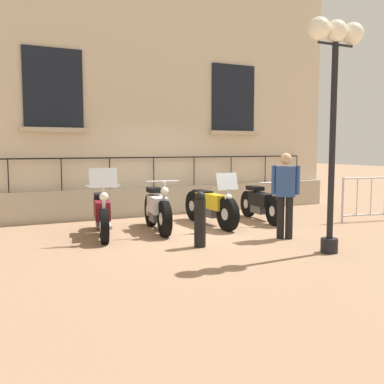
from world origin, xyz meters
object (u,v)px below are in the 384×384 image
object	(u,v)px
motorcycle_black	(261,203)
pedestrian_standing	(285,191)
lamppost	(335,75)
motorcycle_maroon	(102,214)
bollard	(200,219)
motorcycle_yellow	(210,206)
motorcycle_white	(157,210)
crowd_barrier	(378,197)

from	to	relation	value
motorcycle_black	pedestrian_standing	distance (m)	2.13
motorcycle_black	lamppost	distance (m)	4.08
motorcycle_maroon	bollard	world-z (taller)	motorcycle_maroon
lamppost	pedestrian_standing	xyz separation A→B (m)	(-1.23, 0.04, -1.96)
motorcycle_yellow	lamppost	xyz separation A→B (m)	(3.13, 0.54, 2.44)
motorcycle_white	motorcycle_yellow	world-z (taller)	motorcycle_yellow
crowd_barrier	bollard	xyz separation A→B (m)	(0.66, -5.08, -0.07)
motorcycle_yellow	bollard	distance (m)	2.17
motorcycle_white	crowd_barrier	bearing A→B (deg)	78.52
lamppost	motorcycle_white	bearing A→B (deg)	-148.67
motorcycle_yellow	crowd_barrier	distance (m)	4.06
bollard	motorcycle_yellow	bearing A→B (deg)	146.80
motorcycle_yellow	bollard	world-z (taller)	motorcycle_yellow
motorcycle_white	pedestrian_standing	bearing A→B (deg)	46.30
bollard	pedestrian_standing	xyz separation A→B (m)	(0.08, 1.77, 0.42)
motorcycle_maroon	motorcycle_white	bearing A→B (deg)	91.01
crowd_barrier	motorcycle_yellow	bearing A→B (deg)	-106.56
motorcycle_maroon	crowd_barrier	distance (m)	6.45
motorcycle_white	motorcycle_maroon	bearing A→B (deg)	-88.99
motorcycle_white	motorcycle_black	size ratio (longest dim) A/B	0.99
motorcycle_maroon	motorcycle_white	world-z (taller)	motorcycle_maroon
motorcycle_black	crowd_barrier	distance (m)	2.79
motorcycle_maroon	lamppost	bearing A→B (deg)	45.05
bollard	lamppost	bearing A→B (deg)	52.75
lamppost	pedestrian_standing	size ratio (longest dim) A/B	2.29
motorcycle_yellow	crowd_barrier	bearing A→B (deg)	73.44
motorcycle_black	pedestrian_standing	world-z (taller)	pedestrian_standing
motorcycle_black	lamppost	world-z (taller)	lamppost
crowd_barrier	bollard	bearing A→B (deg)	-82.56
bollard	motorcycle_black	bearing A→B (deg)	125.72
motorcycle_maroon	motorcycle_yellow	size ratio (longest dim) A/B	0.94
motorcycle_white	lamppost	size ratio (longest dim) A/B	0.53
crowd_barrier	lamppost	bearing A→B (deg)	-59.42
motorcycle_maroon	pedestrian_standing	world-z (taller)	pedestrian_standing
crowd_barrier	bollard	world-z (taller)	crowd_barrier
motorcycle_maroon	motorcycle_yellow	bearing A→B (deg)	92.80
motorcycle_maroon	pedestrian_standing	distance (m)	3.57
motorcycle_maroon	motorcycle_white	distance (m)	1.17
motorcycle_black	motorcycle_white	bearing A→B (deg)	-87.53
motorcycle_yellow	lamppost	world-z (taller)	lamppost
crowd_barrier	bollard	distance (m)	5.12
bollard	pedestrian_standing	size ratio (longest dim) A/B	0.60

